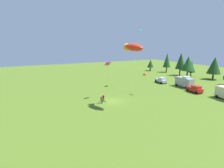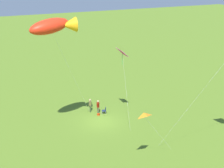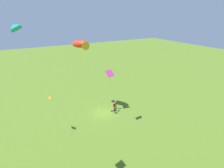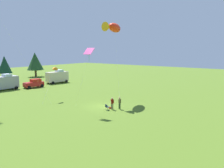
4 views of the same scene
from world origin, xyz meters
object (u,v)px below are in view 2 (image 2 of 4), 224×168
folding_chair (105,110)px  kite_diamond_rainbow (122,54)px  backpack_on_grass (98,114)px  kite_delta_orange (144,115)px  person_kite_flyer (90,104)px  person_spectator (98,106)px  kite_large_fish (54,26)px

folding_chair → kite_diamond_rainbow: 7.94m
backpack_on_grass → kite_delta_orange: 12.09m
kite_diamond_rainbow → kite_delta_orange: (1.73, 9.15, -2.77)m
kite_diamond_rainbow → backpack_on_grass: bearing=-37.2°
person_kite_flyer → person_spectator: 1.07m
person_spectator → folding_chair: bearing=148.5°
person_kite_flyer → kite_large_fish: size_ratio=0.14×
backpack_on_grass → kite_large_fish: kite_large_fish is taller
person_kite_flyer → kite_delta_orange: 12.93m
kite_large_fish → person_spectator: bearing=-144.2°
person_spectator → kite_delta_orange: bearing=88.9°
backpack_on_grass → kite_diamond_rainbow: kite_diamond_rainbow is taller
person_spectator → kite_diamond_rainbow: bearing=130.5°
kite_diamond_rainbow → kite_delta_orange: size_ratio=1.53×
kite_large_fish → kite_diamond_rainbow: kite_large_fish is taller
person_spectator → kite_large_fish: bearing=32.2°
person_spectator → kite_diamond_rainbow: (-2.21, 2.28, 7.03)m
folding_chair → backpack_on_grass: folding_chair is taller
kite_large_fish → backpack_on_grass: bearing=-147.4°
person_spectator → backpack_on_grass: bearing=73.2°
kite_delta_orange → kite_large_fish: bearing=-52.5°
kite_diamond_rainbow → person_spectator: bearing=-45.9°
backpack_on_grass → kite_diamond_rainbow: size_ratio=0.04×
folding_chair → kite_large_fish: size_ratio=0.06×
person_kite_flyer → folding_chair: (-1.51, 1.10, -0.53)m
folding_chair → kite_diamond_rainbow: bearing=138.6°
person_kite_flyer → kite_diamond_rainbow: (-3.00, 3.00, 7.03)m
person_spectator → kite_delta_orange: size_ratio=0.31×
person_kite_flyer → person_spectator: size_ratio=1.00×
folding_chair → kite_diamond_rainbow: kite_diamond_rainbow is taller
person_kite_flyer → backpack_on_grass: bearing=133.1°
backpack_on_grass → kite_diamond_rainbow: bearing=142.8°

